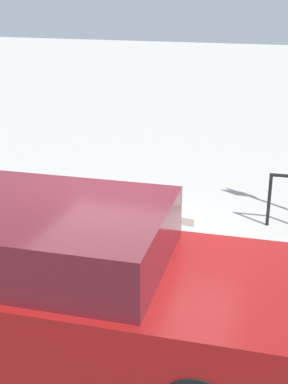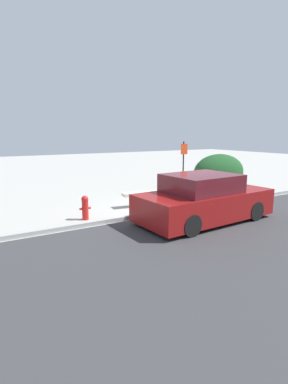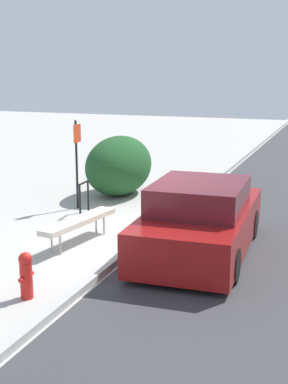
{
  "view_description": "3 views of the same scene",
  "coord_description": "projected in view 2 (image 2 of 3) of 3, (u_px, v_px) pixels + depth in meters",
  "views": [
    {
      "loc": [
        1.79,
        -5.42,
        3.34
      ],
      "look_at": [
        -0.11,
        0.76,
        0.86
      ],
      "focal_mm": 50.0,
      "sensor_mm": 36.0,
      "label": 1
    },
    {
      "loc": [
        -6.35,
        -8.01,
        2.66
      ],
      "look_at": [
        -1.14,
        0.62,
        0.68
      ],
      "focal_mm": 28.0,
      "sensor_mm": 36.0,
      "label": 2
    },
    {
      "loc": [
        -9.99,
        -3.87,
        3.55
      ],
      "look_at": [
        1.2,
        0.37,
        0.81
      ],
      "focal_mm": 50.0,
      "sensor_mm": 36.0,
      "label": 3
    }
  ],
  "objects": [
    {
      "name": "parked_car_near",
      "position": [
        204.0,
        200.0,
        9.13
      ],
      "size": [
        4.36,
        2.06,
        1.46
      ],
      "rotation": [
        0.0,
        0.0,
        0.05
      ],
      "color": "black",
      "rests_on": "ground_plane"
    },
    {
      "name": "fire_hydrant",
      "position": [
        85.0,
        207.0,
        9.31
      ],
      "size": [
        0.36,
        0.22,
        0.77
      ],
      "color": "red",
      "rests_on": "ground_plane"
    },
    {
      "name": "curb",
      "position": [
        181.0,
        209.0,
        10.46
      ],
      "size": [
        60.0,
        0.2,
        0.13
      ],
      "color": "#A8A8A3",
      "rests_on": "ground_plane"
    },
    {
      "name": "sign_post",
      "position": [
        183.0,
        162.0,
        13.43
      ],
      "size": [
        0.36,
        0.08,
        2.3
      ],
      "color": "black",
      "rests_on": "ground_plane"
    },
    {
      "name": "ground_plane",
      "position": [
        181.0,
        211.0,
        10.47
      ],
      "size": [
        60.0,
        60.0,
        0.0
      ],
      "primitive_type": "plane",
      "color": "#ADAAA3"
    },
    {
      "name": "shrub_hedge",
      "position": [
        219.0,
        172.0,
        14.14
      ],
      "size": [
        2.74,
        1.72,
        1.71
      ],
      "color": "#1E4C23",
      "rests_on": "ground_plane"
    },
    {
      "name": "bench",
      "position": [
        151.0,
        193.0,
        11.12
      ],
      "size": [
        2.22,
        0.72,
        0.54
      ],
      "rotation": [
        0.0,
        0.0,
        -0.16
      ],
      "color": "#99999E",
      "rests_on": "ground_plane"
    },
    {
      "name": "bike_rack",
      "position": [
        181.0,
        184.0,
        13.02
      ],
      "size": [
        0.55,
        0.08,
        0.83
      ],
      "rotation": [
        0.0,
        0.0,
        0.05
      ],
      "color": "black",
      "rests_on": "ground_plane"
    }
  ]
}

